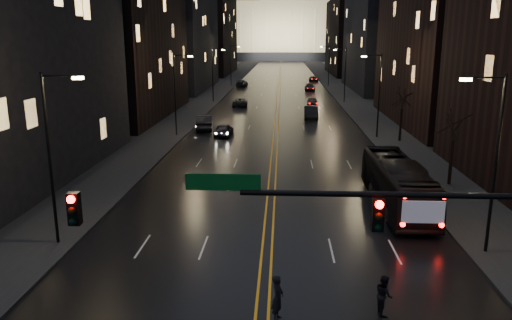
# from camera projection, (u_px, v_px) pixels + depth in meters

# --- Properties ---
(road) EXTENTS (20.00, 320.00, 0.02)m
(road) POSITION_uv_depth(u_px,v_px,m) (280.00, 76.00, 142.08)
(road) COLOR black
(road) RESTS_ON ground
(sidewalk_left) EXTENTS (8.00, 320.00, 0.16)m
(sidewalk_left) POSITION_uv_depth(u_px,v_px,m) (231.00, 76.00, 142.78)
(sidewalk_left) COLOR black
(sidewalk_left) RESTS_ON ground
(sidewalk_right) EXTENTS (8.00, 320.00, 0.16)m
(sidewalk_right) POSITION_uv_depth(u_px,v_px,m) (330.00, 76.00, 141.34)
(sidewalk_right) COLOR black
(sidewalk_right) RESTS_ON ground
(center_line) EXTENTS (0.62, 320.00, 0.01)m
(center_line) POSITION_uv_depth(u_px,v_px,m) (280.00, 76.00, 142.07)
(center_line) COLOR orange
(center_line) RESTS_ON road
(building_left_mid) EXTENTS (12.00, 30.00, 28.00)m
(building_left_mid) POSITION_uv_depth(u_px,v_px,m) (120.00, 12.00, 66.11)
(building_left_mid) COLOR black
(building_left_mid) RESTS_ON ground
(building_left_far) EXTENTS (12.00, 34.00, 20.00)m
(building_left_far) POSITION_uv_depth(u_px,v_px,m) (179.00, 41.00, 103.92)
(building_left_far) COLOR black
(building_left_far) RESTS_ON ground
(building_left_dist) EXTENTS (12.00, 40.00, 24.00)m
(building_left_dist) POSITION_uv_depth(u_px,v_px,m) (211.00, 33.00, 150.00)
(building_left_dist) COLOR black
(building_left_dist) RESTS_ON ground
(building_right_mid) EXTENTS (12.00, 34.00, 26.00)m
(building_right_mid) POSITION_uv_depth(u_px,v_px,m) (383.00, 26.00, 101.06)
(building_right_mid) COLOR black
(building_right_mid) RESTS_ON ground
(building_right_dist) EXTENTS (12.00, 40.00, 22.00)m
(building_right_dist) POSITION_uv_depth(u_px,v_px,m) (351.00, 37.00, 148.09)
(building_right_dist) COLOR black
(building_right_dist) RESTS_ON ground
(capitol) EXTENTS (90.00, 50.00, 58.50)m
(capitol) POSITION_uv_depth(u_px,v_px,m) (282.00, 25.00, 254.41)
(capitol) COLOR black
(capitol) RESTS_ON ground
(traffic_signal) EXTENTS (17.29, 0.45, 7.00)m
(traffic_signal) POSITION_uv_depth(u_px,v_px,m) (460.00, 232.00, 14.46)
(traffic_signal) COLOR black
(traffic_signal) RESTS_ON ground
(streetlamp_right_near) EXTENTS (2.13, 0.25, 9.00)m
(streetlamp_right_near) POSITION_uv_depth(u_px,v_px,m) (493.00, 156.00, 23.92)
(streetlamp_right_near) COLOR black
(streetlamp_right_near) RESTS_ON ground
(streetlamp_left_near) EXTENTS (2.13, 0.25, 9.00)m
(streetlamp_left_near) POSITION_uv_depth(u_px,v_px,m) (53.00, 150.00, 25.03)
(streetlamp_left_near) COLOR black
(streetlamp_left_near) RESTS_ON ground
(streetlamp_right_mid) EXTENTS (2.13, 0.25, 9.00)m
(streetlamp_right_mid) POSITION_uv_depth(u_px,v_px,m) (378.00, 91.00, 53.02)
(streetlamp_right_mid) COLOR black
(streetlamp_right_mid) RESTS_ON ground
(streetlamp_left_mid) EXTENTS (2.13, 0.25, 9.00)m
(streetlamp_left_mid) POSITION_uv_depth(u_px,v_px,m) (176.00, 90.00, 54.13)
(streetlamp_left_mid) COLOR black
(streetlamp_left_mid) RESTS_ON ground
(streetlamp_right_far) EXTENTS (2.13, 0.25, 9.00)m
(streetlamp_right_far) POSITION_uv_depth(u_px,v_px,m) (344.00, 72.00, 82.12)
(streetlamp_right_far) COLOR black
(streetlamp_right_far) RESTS_ON ground
(streetlamp_left_far) EXTENTS (2.13, 0.25, 9.00)m
(streetlamp_left_far) POSITION_uv_depth(u_px,v_px,m) (214.00, 72.00, 83.23)
(streetlamp_left_far) COLOR black
(streetlamp_left_far) RESTS_ON ground
(streetlamp_right_dist) EXTENTS (2.13, 0.25, 9.00)m
(streetlamp_right_dist) POSITION_uv_depth(u_px,v_px,m) (328.00, 63.00, 111.22)
(streetlamp_right_dist) COLOR black
(streetlamp_right_dist) RESTS_ON ground
(streetlamp_left_dist) EXTENTS (2.13, 0.25, 9.00)m
(streetlamp_left_dist) POSITION_uv_depth(u_px,v_px,m) (232.00, 63.00, 112.33)
(streetlamp_left_dist) COLOR black
(streetlamp_left_dist) RESTS_ON ground
(tree_right_mid) EXTENTS (2.40, 2.40, 6.65)m
(tree_right_mid) POSITION_uv_depth(u_px,v_px,m) (454.00, 125.00, 35.58)
(tree_right_mid) COLOR black
(tree_right_mid) RESTS_ON ground
(tree_right_far) EXTENTS (2.40, 2.40, 6.65)m
(tree_right_far) POSITION_uv_depth(u_px,v_px,m) (402.00, 99.00, 51.10)
(tree_right_far) COLOR black
(tree_right_far) RESTS_ON ground
(bus) EXTENTS (2.76, 11.13, 3.09)m
(bus) POSITION_uv_depth(u_px,v_px,m) (397.00, 184.00, 31.72)
(bus) COLOR black
(bus) RESTS_ON ground
(oncoming_car_a) EXTENTS (2.00, 4.34, 1.44)m
(oncoming_car_a) POSITION_uv_depth(u_px,v_px,m) (224.00, 130.00, 55.17)
(oncoming_car_a) COLOR black
(oncoming_car_a) RESTS_ON ground
(oncoming_car_b) EXTENTS (2.48, 5.42, 1.72)m
(oncoming_car_b) POSITION_uv_depth(u_px,v_px,m) (205.00, 122.00, 59.10)
(oncoming_car_b) COLOR black
(oncoming_car_b) RESTS_ON ground
(oncoming_car_c) EXTENTS (2.50, 5.03, 1.37)m
(oncoming_car_c) POSITION_uv_depth(u_px,v_px,m) (240.00, 102.00, 79.56)
(oncoming_car_c) COLOR black
(oncoming_car_c) RESTS_ON ground
(oncoming_car_d) EXTENTS (2.57, 5.43, 1.53)m
(oncoming_car_d) POSITION_uv_depth(u_px,v_px,m) (242.00, 83.00, 111.89)
(oncoming_car_d) COLOR black
(oncoming_car_d) RESTS_ON ground
(receding_car_a) EXTENTS (1.92, 5.20, 1.70)m
(receding_car_a) POSITION_uv_depth(u_px,v_px,m) (311.00, 113.00, 66.91)
(receding_car_a) COLOR black
(receding_car_a) RESTS_ON ground
(receding_car_b) EXTENTS (1.94, 4.34, 1.45)m
(receding_car_b) POSITION_uv_depth(u_px,v_px,m) (312.00, 102.00, 79.13)
(receding_car_b) COLOR black
(receding_car_b) RESTS_ON ground
(receding_car_c) EXTENTS (2.07, 4.99, 1.44)m
(receding_car_c) POSITION_uv_depth(u_px,v_px,m) (310.00, 88.00, 102.21)
(receding_car_c) COLOR black
(receding_car_c) RESTS_ON ground
(receding_car_d) EXTENTS (2.25, 4.78, 1.32)m
(receding_car_d) POSITION_uv_depth(u_px,v_px,m) (314.00, 79.00, 125.38)
(receding_car_d) COLOR black
(receding_car_d) RESTS_ON ground
(pedestrian_a) EXTENTS (0.59, 0.76, 1.84)m
(pedestrian_a) POSITION_uv_depth(u_px,v_px,m) (278.00, 298.00, 19.03)
(pedestrian_a) COLOR black
(pedestrian_a) RESTS_ON ground
(pedestrian_b) EXTENTS (0.51, 0.83, 1.62)m
(pedestrian_b) POSITION_uv_depth(u_px,v_px,m) (384.00, 295.00, 19.50)
(pedestrian_b) COLOR black
(pedestrian_b) RESTS_ON ground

